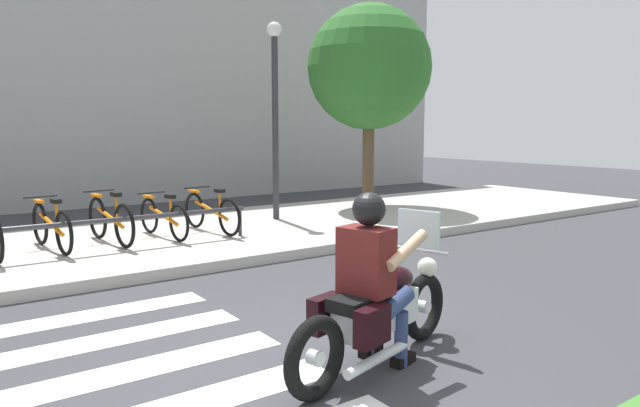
{
  "coord_description": "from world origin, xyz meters",
  "views": [
    {
      "loc": [
        -2.41,
        -3.64,
        1.93
      ],
      "look_at": [
        1.63,
        2.07,
        0.99
      ],
      "focal_mm": 32.61,
      "sensor_mm": 36.0,
      "label": 1
    }
  ],
  "objects_px": {
    "motorcycle": "(377,311)",
    "bike_rack": "(59,226)",
    "bicycle_4": "(110,220)",
    "tree_near_rack": "(369,68)",
    "bicycle_6": "(211,212)",
    "street_lamp": "(275,103)",
    "rider": "(372,269)",
    "bicycle_3": "(51,226)",
    "bicycle_5": "(163,217)"
  },
  "relations": [
    {
      "from": "bicycle_4",
      "to": "bicycle_5",
      "type": "bearing_deg",
      "value": 0.11
    },
    {
      "from": "bike_rack",
      "to": "bicycle_6",
      "type": "bearing_deg",
      "value": 12.6
    },
    {
      "from": "bicycle_5",
      "to": "street_lamp",
      "type": "xyz_separation_m",
      "value": [
        2.46,
        0.61,
        1.88
      ]
    },
    {
      "from": "bicycle_6",
      "to": "street_lamp",
      "type": "distance_m",
      "value": 2.55
    },
    {
      "from": "tree_near_rack",
      "to": "bicycle_5",
      "type": "bearing_deg",
      "value": -168.79
    },
    {
      "from": "bicycle_4",
      "to": "bike_rack",
      "type": "bearing_deg",
      "value": -146.2
    },
    {
      "from": "motorcycle",
      "to": "bicycle_4",
      "type": "xyz_separation_m",
      "value": [
        -0.56,
        5.52,
        0.06
      ]
    },
    {
      "from": "motorcycle",
      "to": "bike_rack",
      "type": "distance_m",
      "value": 5.16
    },
    {
      "from": "motorcycle",
      "to": "bicycle_5",
      "type": "relative_size",
      "value": 1.32
    },
    {
      "from": "bicycle_4",
      "to": "bike_rack",
      "type": "xyz_separation_m",
      "value": [
        -0.83,
        -0.55,
        0.06
      ]
    },
    {
      "from": "bicycle_3",
      "to": "bicycle_4",
      "type": "relative_size",
      "value": 1.0
    },
    {
      "from": "bicycle_3",
      "to": "bike_rack",
      "type": "bearing_deg",
      "value": -89.95
    },
    {
      "from": "bicycle_6",
      "to": "street_lamp",
      "type": "height_order",
      "value": "street_lamp"
    },
    {
      "from": "rider",
      "to": "bicycle_3",
      "type": "relative_size",
      "value": 0.86
    },
    {
      "from": "rider",
      "to": "bicycle_3",
      "type": "height_order",
      "value": "rider"
    },
    {
      "from": "tree_near_rack",
      "to": "rider",
      "type": "bearing_deg",
      "value": -129.72
    },
    {
      "from": "motorcycle",
      "to": "rider",
      "type": "height_order",
      "value": "rider"
    },
    {
      "from": "bicycle_4",
      "to": "bike_rack",
      "type": "distance_m",
      "value": 1.0
    },
    {
      "from": "bicycle_3",
      "to": "bike_rack",
      "type": "xyz_separation_m",
      "value": [
        0.0,
        -0.55,
        0.08
      ]
    },
    {
      "from": "motorcycle",
      "to": "street_lamp",
      "type": "bearing_deg",
      "value": 66.01
    },
    {
      "from": "bicycle_5",
      "to": "motorcycle",
      "type": "bearing_deg",
      "value": -92.77
    },
    {
      "from": "motorcycle",
      "to": "bicycle_5",
      "type": "distance_m",
      "value": 5.53
    },
    {
      "from": "bike_rack",
      "to": "bicycle_4",
      "type": "bearing_deg",
      "value": 33.8
    },
    {
      "from": "street_lamp",
      "to": "bicycle_5",
      "type": "bearing_deg",
      "value": -166.07
    },
    {
      "from": "bicycle_3",
      "to": "bicycle_4",
      "type": "bearing_deg",
      "value": -0.05
    },
    {
      "from": "rider",
      "to": "bicycle_3",
      "type": "distance_m",
      "value": 5.7
    },
    {
      "from": "motorcycle",
      "to": "bicycle_6",
      "type": "relative_size",
      "value": 1.22
    },
    {
      "from": "bicycle_5",
      "to": "bicycle_6",
      "type": "relative_size",
      "value": 0.93
    },
    {
      "from": "street_lamp",
      "to": "tree_near_rack",
      "type": "height_order",
      "value": "tree_near_rack"
    },
    {
      "from": "street_lamp",
      "to": "bicycle_3",
      "type": "bearing_deg",
      "value": -171.55
    },
    {
      "from": "bicycle_6",
      "to": "bicycle_3",
      "type": "bearing_deg",
      "value": -179.99
    },
    {
      "from": "motorcycle",
      "to": "tree_near_rack",
      "type": "xyz_separation_m",
      "value": [
        5.36,
        6.53,
        2.73
      ]
    },
    {
      "from": "street_lamp",
      "to": "rider",
      "type": "bearing_deg",
      "value": -114.53
    },
    {
      "from": "bicycle_4",
      "to": "bicycle_6",
      "type": "xyz_separation_m",
      "value": [
        1.65,
        0.0,
        -0.02
      ]
    },
    {
      "from": "bicycle_3",
      "to": "bicycle_6",
      "type": "bearing_deg",
      "value": 0.01
    },
    {
      "from": "bicycle_3",
      "to": "bicycle_5",
      "type": "bearing_deg",
      "value": 0.03
    },
    {
      "from": "rider",
      "to": "bicycle_5",
      "type": "relative_size",
      "value": 0.9
    },
    {
      "from": "bicycle_3",
      "to": "bike_rack",
      "type": "distance_m",
      "value": 0.56
    },
    {
      "from": "rider",
      "to": "motorcycle",
      "type": "bearing_deg",
      "value": 12.39
    },
    {
      "from": "bicycle_5",
      "to": "tree_near_rack",
      "type": "bearing_deg",
      "value": 11.21
    },
    {
      "from": "street_lamp",
      "to": "motorcycle",
      "type": "bearing_deg",
      "value": -113.99
    },
    {
      "from": "tree_near_rack",
      "to": "bicycle_6",
      "type": "bearing_deg",
      "value": -166.68
    },
    {
      "from": "motorcycle",
      "to": "bicycle_4",
      "type": "height_order",
      "value": "motorcycle"
    },
    {
      "from": "bicycle_6",
      "to": "tree_near_rack",
      "type": "height_order",
      "value": "tree_near_rack"
    },
    {
      "from": "bicycle_3",
      "to": "bike_rack",
      "type": "height_order",
      "value": "bicycle_3"
    },
    {
      "from": "bicycle_3",
      "to": "bicycle_5",
      "type": "height_order",
      "value": "bicycle_3"
    },
    {
      "from": "bicycle_4",
      "to": "bicycle_5",
      "type": "height_order",
      "value": "bicycle_4"
    },
    {
      "from": "bicycle_4",
      "to": "bicycle_5",
      "type": "xyz_separation_m",
      "value": [
        0.83,
        0.0,
        -0.03
      ]
    },
    {
      "from": "bicycle_4",
      "to": "motorcycle",
      "type": "bearing_deg",
      "value": -84.21
    },
    {
      "from": "rider",
      "to": "bike_rack",
      "type": "xyz_separation_m",
      "value": [
        -1.31,
        4.98,
        -0.24
      ]
    }
  ]
}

